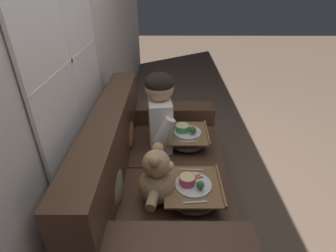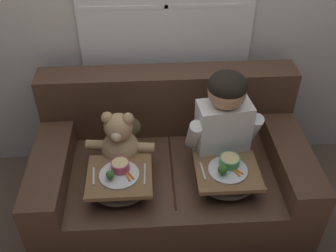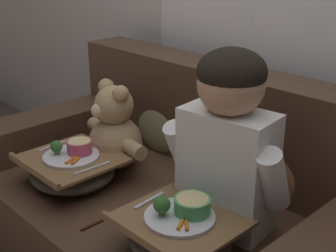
# 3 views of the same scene
# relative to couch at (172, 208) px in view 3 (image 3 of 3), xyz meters

# --- Properties ---
(couch) EXTENTS (1.73, 0.99, 0.88)m
(couch) POSITION_rel_couch_xyz_m (0.00, 0.00, 0.00)
(couch) COLOR #4C3323
(couch) RESTS_ON ground_plane
(throw_pillow_behind_child) EXTENTS (0.35, 0.17, 0.36)m
(throw_pillow_behind_child) POSITION_rel_couch_xyz_m (0.32, 0.24, 0.26)
(throw_pillow_behind_child) COLOR #B2754C
(throw_pillow_behind_child) RESTS_ON couch
(throw_pillow_behind_teddy) EXTENTS (0.34, 0.16, 0.35)m
(throw_pillow_behind_teddy) POSITION_rel_couch_xyz_m (-0.32, 0.24, 0.26)
(throw_pillow_behind_teddy) COLOR #898456
(throw_pillow_behind_teddy) RESTS_ON couch
(child_figure) EXTENTS (0.48, 0.25, 0.66)m
(child_figure) POSITION_rel_couch_xyz_m (0.32, -0.05, 0.46)
(child_figure) COLOR white
(child_figure) RESTS_ON couch
(teddy_bear) EXTENTS (0.44, 0.31, 0.41)m
(teddy_bear) POSITION_rel_couch_xyz_m (-0.32, -0.05, 0.27)
(teddy_bear) COLOR tan
(teddy_bear) RESTS_ON couch
(lap_tray_child) EXTENTS (0.38, 0.35, 0.20)m
(lap_tray_child) POSITION_rel_couch_xyz_m (0.32, -0.28, 0.17)
(lap_tray_child) COLOR #473D33
(lap_tray_child) RESTS_ON child_figure
(lap_tray_teddy) EXTENTS (0.39, 0.37, 0.20)m
(lap_tray_teddy) POSITION_rel_couch_xyz_m (-0.32, -0.28, 0.17)
(lap_tray_teddy) COLOR #473D33
(lap_tray_teddy) RESTS_ON teddy_bear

